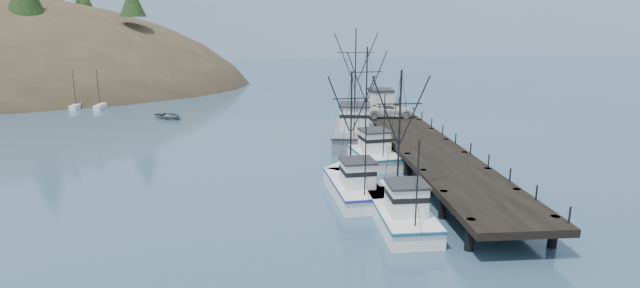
% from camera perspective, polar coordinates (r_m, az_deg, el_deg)
% --- Properties ---
extents(ground, '(400.00, 400.00, 0.00)m').
position_cam_1_polar(ground, '(33.49, -4.79, -9.70)').
color(ground, '#2E4C67').
rests_on(ground, ground).
extents(pier, '(6.00, 44.00, 2.00)m').
position_cam_1_polar(pier, '(50.06, 11.39, 0.16)').
color(pier, black).
rests_on(pier, ground).
extents(distant_ridge, '(360.00, 40.00, 26.00)m').
position_cam_1_polar(distant_ridge, '(201.36, -1.95, 10.18)').
color(distant_ridge, '#9EB2C6').
rests_on(distant_ridge, ground).
extents(distant_ridge_far, '(180.00, 25.00, 18.00)m').
position_cam_1_polar(distant_ridge_far, '(219.81, -15.49, 10.01)').
color(distant_ridge_far, silver).
rests_on(distant_ridge_far, ground).
extents(moored_sailboats, '(21.25, 16.48, 6.35)m').
position_cam_1_polar(moored_sailboats, '(93.21, -25.49, 4.57)').
color(moored_sailboats, white).
rests_on(moored_sailboats, ground).
extents(trawler_near, '(3.53, 10.31, 10.62)m').
position_cam_1_polar(trawler_near, '(34.69, 9.11, -7.51)').
color(trawler_near, white).
rests_on(trawler_near, ground).
extents(trawler_mid, '(4.12, 9.97, 10.02)m').
position_cam_1_polar(trawler_mid, '(39.32, 3.78, -4.75)').
color(trawler_mid, white).
rests_on(trawler_mid, ground).
extents(trawler_far, '(5.08, 11.06, 11.28)m').
position_cam_1_polar(trawler_far, '(49.61, 5.57, -0.79)').
color(trawler_far, white).
rests_on(trawler_far, ground).
extents(work_vessel, '(6.56, 15.41, 12.85)m').
position_cam_1_polar(work_vessel, '(56.96, 3.94, 1.60)').
color(work_vessel, slate).
rests_on(work_vessel, ground).
extents(pier_shed, '(3.00, 3.20, 2.80)m').
position_cam_1_polar(pier_shed, '(65.19, 6.92, 5.07)').
color(pier_shed, silver).
rests_on(pier_shed, pier).
extents(pickup_truck, '(6.11, 2.95, 1.68)m').
position_cam_1_polar(pickup_truck, '(61.05, 7.97, 3.87)').
color(pickup_truck, silver).
rests_on(pickup_truck, pier).
extents(motorboat, '(6.22, 6.20, 1.06)m').
position_cam_1_polar(motorboat, '(73.12, -16.91, 2.81)').
color(motorboat, slate).
rests_on(motorboat, ground).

